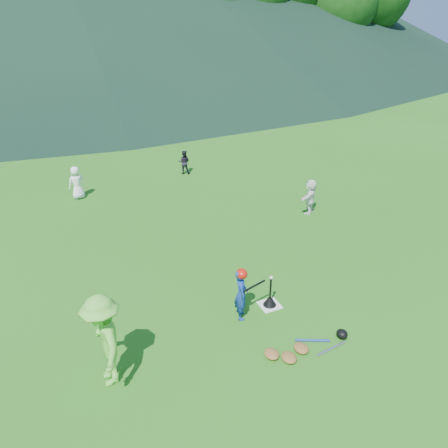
# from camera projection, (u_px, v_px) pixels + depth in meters

# --- Properties ---
(ground) EXTENTS (120.00, 120.00, 0.00)m
(ground) POSITION_uv_depth(u_px,v_px,m) (270.00, 305.00, 9.75)
(ground) COLOR #246316
(ground) RESTS_ON ground
(home_plate) EXTENTS (0.45, 0.45, 0.02)m
(home_plate) POSITION_uv_depth(u_px,v_px,m) (270.00, 305.00, 9.75)
(home_plate) COLOR silver
(home_plate) RESTS_ON ground
(baseball) EXTENTS (0.08, 0.08, 0.08)m
(baseball) POSITION_uv_depth(u_px,v_px,m) (271.00, 278.00, 9.42)
(baseball) COLOR white
(baseball) RESTS_ON batting_tee
(batter_child) EXTENTS (0.40, 0.49, 1.17)m
(batter_child) POSITION_uv_depth(u_px,v_px,m) (241.00, 294.00, 9.14)
(batter_child) COLOR navy
(batter_child) RESTS_ON ground
(adult_coach) EXTENTS (0.67, 1.15, 1.77)m
(adult_coach) POSITION_uv_depth(u_px,v_px,m) (104.00, 341.00, 7.42)
(adult_coach) COLOR #65C63A
(adult_coach) RESTS_ON ground
(fielder_a) EXTENTS (0.63, 0.49, 1.15)m
(fielder_a) POSITION_uv_depth(u_px,v_px,m) (77.00, 183.00, 14.99)
(fielder_a) COLOR white
(fielder_a) RESTS_ON ground
(fielder_b) EXTENTS (0.58, 0.54, 0.95)m
(fielder_b) POSITION_uv_depth(u_px,v_px,m) (184.00, 162.00, 17.30)
(fielder_b) COLOR black
(fielder_b) RESTS_ON ground
(fielder_d) EXTENTS (1.03, 0.92, 1.13)m
(fielder_d) POSITION_uv_depth(u_px,v_px,m) (310.00, 196.00, 13.93)
(fielder_d) COLOR white
(fielder_d) RESTS_ON ground
(batting_tee) EXTENTS (0.30, 0.30, 0.68)m
(batting_tee) POSITION_uv_depth(u_px,v_px,m) (270.00, 301.00, 9.69)
(batting_tee) COLOR black
(batting_tee) RESTS_ON home_plate
(batter_gear) EXTENTS (0.73, 0.26, 0.53)m
(batter_gear) POSITION_uv_depth(u_px,v_px,m) (243.00, 275.00, 8.94)
(batter_gear) COLOR #B0160B
(batter_gear) RESTS_ON ground
(equipment_pile) EXTENTS (1.80, 0.60, 0.19)m
(equipment_pile) POSITION_uv_depth(u_px,v_px,m) (302.00, 348.00, 8.42)
(equipment_pile) COLOR olive
(equipment_pile) RESTS_ON ground
(outfield_fence) EXTENTS (70.07, 0.08, 1.33)m
(outfield_fence) POSITION_uv_depth(u_px,v_px,m) (84.00, 87.00, 32.34)
(outfield_fence) COLOR gray
(outfield_fence) RESTS_ON ground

